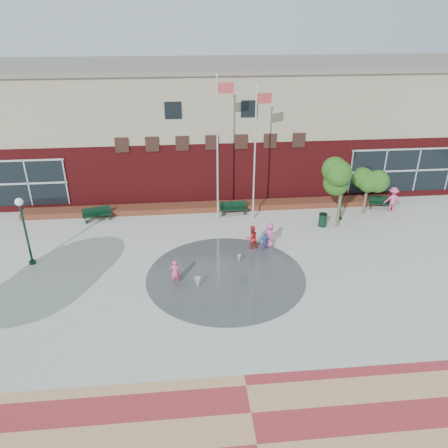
{
  "coord_description": "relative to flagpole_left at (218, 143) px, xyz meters",
  "views": [
    {
      "loc": [
        -1.99,
        -16.37,
        12.73
      ],
      "look_at": [
        0.0,
        4.0,
        2.6
      ],
      "focal_mm": 35.0,
      "sensor_mm": 36.0,
      "label": 1
    }
  ],
  "objects": [
    {
      "name": "ground",
      "position": [
        -0.23,
        -10.06,
        -5.2
      ],
      "size": [
        120.0,
        120.0,
        0.0
      ],
      "primitive_type": "plane",
      "color": "#666056",
      "rests_on": "ground"
    },
    {
      "name": "plaza_concrete",
      "position": [
        -0.23,
        -6.06,
        -5.2
      ],
      "size": [
        46.0,
        18.0,
        0.01
      ],
      "primitive_type": "cube",
      "color": "#A8A8A0",
      "rests_on": "ground"
    },
    {
      "name": "paver_band",
      "position": [
        -0.23,
        -17.06,
        -5.2
      ],
      "size": [
        46.0,
        6.0,
        0.01
      ],
      "primitive_type": "cube",
      "color": "maroon",
      "rests_on": "ground"
    },
    {
      "name": "splash_pad",
      "position": [
        -0.23,
        -7.06,
        -5.2
      ],
      "size": [
        8.4,
        8.4,
        0.01
      ],
      "primitive_type": "cylinder",
      "color": "#383A3D",
      "rests_on": "ground"
    },
    {
      "name": "library_building",
      "position": [
        -0.23,
        7.41,
        -0.56
      ],
      "size": [
        44.4,
        10.4,
        9.2
      ],
      "color": "#5A0F12",
      "rests_on": "ground"
    },
    {
      "name": "flower_bed",
      "position": [
        -0.23,
        1.54,
        -5.2
      ],
      "size": [
        26.0,
        1.2,
        0.4
      ],
      "primitive_type": "cube",
      "color": "maroon",
      "rests_on": "ground"
    },
    {
      "name": "flagpole_left",
      "position": [
        0.0,
        0.0,
        0.0
      ],
      "size": [
        1.1,
        0.18,
        9.34
      ],
      "rotation": [
        0.0,
        0.0,
        0.06
      ],
      "color": "silver",
      "rests_on": "ground"
    },
    {
      "name": "flagpole_right",
      "position": [
        2.32,
        -0.3,
        -0.33
      ],
      "size": [
        1.05,
        0.36,
        8.73
      ],
      "rotation": [
        0.0,
        0.0,
        0.27
      ],
      "color": "silver",
      "rests_on": "ground"
    },
    {
      "name": "lamp_left",
      "position": [
        -10.79,
        -4.73,
        -2.76
      ],
      "size": [
        0.42,
        0.42,
        3.94
      ],
      "color": "black",
      "rests_on": "ground"
    },
    {
      "name": "lamp_right",
      "position": [
        8.08,
        -0.87,
        -3.05
      ],
      "size": [
        0.37,
        0.37,
        3.46
      ],
      "color": "black",
      "rests_on": "ground"
    },
    {
      "name": "bench_left",
      "position": [
        -8.05,
        0.45,
        -4.9
      ],
      "size": [
        1.92,
        0.99,
        0.93
      ],
      "rotation": [
        0.0,
        0.0,
        0.27
      ],
      "color": "black",
      "rests_on": "ground"
    },
    {
      "name": "bench_mid",
      "position": [
        1.08,
        0.52,
        -4.9
      ],
      "size": [
        1.86,
        0.59,
        0.93
      ],
      "rotation": [
        0.0,
        0.0,
        0.04
      ],
      "color": "black",
      "rests_on": "ground"
    },
    {
      "name": "bench_right",
      "position": [
        11.57,
        0.5,
        -4.92
      ],
      "size": [
        1.8,
        0.94,
        0.87
      ],
      "rotation": [
        0.0,
        0.0,
        -0.28
      ],
      "color": "black",
      "rests_on": "ground"
    },
    {
      "name": "trash_can",
      "position": [
        6.6,
        -1.79,
        -4.75
      ],
      "size": [
        0.54,
        0.54,
        0.89
      ],
      "color": "black",
      "rests_on": "ground"
    },
    {
      "name": "tree_mid",
      "position": [
        7.57,
        -1.86,
        -1.79
      ],
      "size": [
        2.78,
        2.78,
        4.69
      ],
      "color": "brown",
      "rests_on": "ground"
    },
    {
      "name": "tree_small_right",
      "position": [
        10.01,
        -0.17,
        -2.65
      ],
      "size": [
        2.04,
        2.04,
        3.5
      ],
      "color": "brown",
      "rests_on": "ground"
    },
    {
      "name": "water_jet_a",
      "position": [
        -1.76,
        -8.03,
        -5.2
      ],
      "size": [
        0.32,
        0.32,
        0.61
      ],
      "primitive_type": "cone",
      "rotation": [
        3.14,
        0.0,
        0.0
      ],
      "color": "white",
      "rests_on": "ground"
    },
    {
      "name": "water_jet_b",
      "position": [
        0.64,
        -5.76,
        -5.2
      ],
      "size": [
        0.21,
        0.21,
        0.46
      ],
      "primitive_type": "cone",
      "rotation": [
        3.14,
        0.0,
        0.0
      ],
      "color": "white",
      "rests_on": "ground"
    },
    {
      "name": "child_splash",
      "position": [
        -2.87,
        -7.45,
        -4.52
      ],
      "size": [
        0.52,
        0.37,
        1.36
      ],
      "primitive_type": "imported",
      "rotation": [
        0.0,
        0.0,
        3.23
      ],
      "color": "#F04480",
      "rests_on": "ground"
    },
    {
      "name": "adult_red",
      "position": [
        1.57,
        -4.29,
        -4.45
      ],
      "size": [
        0.88,
        0.79,
        1.5
      ],
      "primitive_type": "imported",
      "rotation": [
        0.0,
        0.0,
        3.5
      ],
      "color": "red",
      "rests_on": "ground"
    },
    {
      "name": "adult_pink",
      "position": [
        2.67,
        -4.05,
        -4.44
      ],
      "size": [
        0.89,
        0.82,
        1.53
      ],
      "primitive_type": "imported",
      "rotation": [
        0.0,
        0.0,
        2.55
      ],
      "color": "#D55096",
      "rests_on": "ground"
    },
    {
      "name": "child_blue",
      "position": [
        2.34,
        -4.46,
        -4.67
      ],
      "size": [
        0.63,
        0.26,
        1.07
      ],
      "primitive_type": "imported",
      "rotation": [
        0.0,
        0.0,
        3.14
      ],
      "color": "#3253AC",
      "rests_on": "ground"
    },
    {
      "name": "person_bench",
      "position": [
        12.07,
        0.02,
        -4.31
      ],
      "size": [
        1.17,
        0.69,
        1.79
      ],
      "primitive_type": "imported",
      "rotation": [
        0.0,
        0.0,
        3.12
      ],
      "color": "#E44B80",
      "rests_on": "ground"
    }
  ]
}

